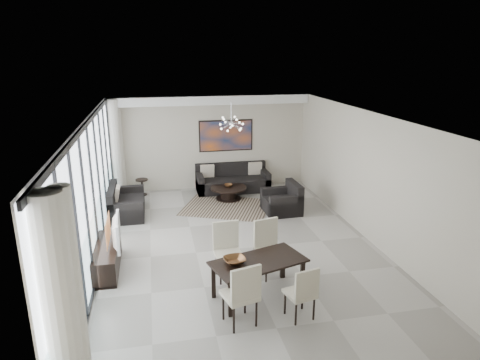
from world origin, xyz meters
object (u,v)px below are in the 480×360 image
object	(u,v)px
television	(113,232)
dining_table	(258,265)
tv_console	(107,257)
coffee_table	(228,192)
sofa_main	(233,182)

from	to	relation	value
television	dining_table	distance (m)	2.97
tv_console	dining_table	world-z (taller)	dining_table
television	dining_table	bearing A→B (deg)	-123.47
coffee_table	sofa_main	size ratio (longest dim) A/B	0.47
sofa_main	television	distance (m)	5.52
coffee_table	tv_console	size ratio (longest dim) A/B	0.65
coffee_table	dining_table	xyz separation A→B (m)	(-0.40, -5.16, 0.38)
coffee_table	dining_table	world-z (taller)	dining_table
coffee_table	sofa_main	xyz separation A→B (m)	(0.27, 0.80, 0.06)
sofa_main	dining_table	world-z (taller)	sofa_main
tv_console	dining_table	bearing A→B (deg)	-29.67
tv_console	television	distance (m)	0.57
coffee_table	tv_console	world-z (taller)	tv_console
sofa_main	tv_console	size ratio (longest dim) A/B	1.37
sofa_main	dining_table	size ratio (longest dim) A/B	1.24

